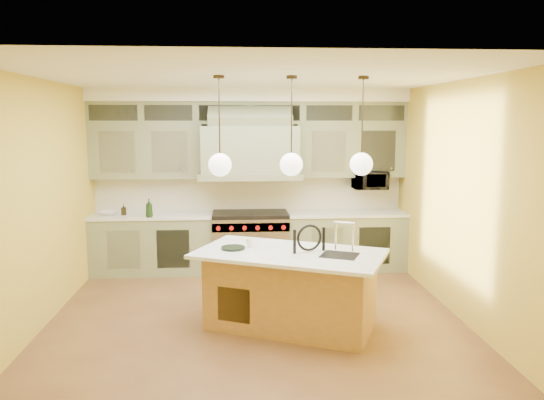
{
  "coord_description": "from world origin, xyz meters",
  "views": [
    {
      "loc": [
        -0.22,
        -6.17,
        2.42
      ],
      "look_at": [
        0.25,
        0.7,
        1.37
      ],
      "focal_mm": 35.0,
      "sensor_mm": 36.0,
      "label": 1
    }
  ],
  "objects": [
    {
      "name": "wall_back",
      "position": [
        0.0,
        2.5,
        1.45
      ],
      "size": [
        5.0,
        0.0,
        5.0
      ],
      "primitive_type": "plane",
      "rotation": [
        1.57,
        0.0,
        0.0
      ],
      "color": "gold",
      "rests_on": "ground"
    },
    {
      "name": "oil_bottle_b",
      "position": [
        -1.99,
        2.15,
        1.02
      ],
      "size": [
        0.09,
        0.09,
        0.17
      ],
      "primitive_type": "imported",
      "rotation": [
        0.0,
        0.0,
        0.13
      ],
      "color": "black",
      "rests_on": "back_cabinetry"
    },
    {
      "name": "floor",
      "position": [
        0.0,
        0.0,
        0.0
      ],
      "size": [
        5.0,
        5.0,
        0.0
      ],
      "primitive_type": "plane",
      "color": "brown",
      "rests_on": "ground"
    },
    {
      "name": "microwave",
      "position": [
        1.95,
        2.25,
        1.45
      ],
      "size": [
        0.54,
        0.37,
        0.3
      ],
      "primitive_type": "imported",
      "color": "black",
      "rests_on": "back_cabinetry"
    },
    {
      "name": "wall_left",
      "position": [
        -2.5,
        0.0,
        1.45
      ],
      "size": [
        0.0,
        5.0,
        5.0
      ],
      "primitive_type": "plane",
      "rotation": [
        1.57,
        0.0,
        1.57
      ],
      "color": "gold",
      "rests_on": "ground"
    },
    {
      "name": "range",
      "position": [
        0.0,
        2.14,
        0.49
      ],
      "size": [
        1.2,
        0.74,
        0.96
      ],
      "color": "silver",
      "rests_on": "floor"
    },
    {
      "name": "ceiling",
      "position": [
        0.0,
        0.0,
        2.9
      ],
      "size": [
        5.0,
        5.0,
        0.0
      ],
      "primitive_type": "plane",
      "rotation": [
        3.14,
        0.0,
        0.0
      ],
      "color": "white",
      "rests_on": "wall_back"
    },
    {
      "name": "cup",
      "position": [
        -0.06,
        -0.02,
        0.97
      ],
      "size": [
        0.13,
        0.13,
        0.1
      ],
      "primitive_type": "imported",
      "rotation": [
        0.0,
        0.0,
        -0.17
      ],
      "color": "white",
      "rests_on": "kitchen_island"
    },
    {
      "name": "wall_front",
      "position": [
        0.0,
        -2.5,
        1.45
      ],
      "size": [
        5.0,
        0.0,
        5.0
      ],
      "primitive_type": "plane",
      "rotation": [
        -1.57,
        0.0,
        0.0
      ],
      "color": "gold",
      "rests_on": "ground"
    },
    {
      "name": "pendant_right",
      "position": [
        1.2,
        -0.25,
        1.95
      ],
      "size": [
        0.26,
        0.26,
        1.11
      ],
      "color": "#2D2319",
      "rests_on": "ceiling"
    },
    {
      "name": "pendant_center",
      "position": [
        0.4,
        -0.25,
        1.95
      ],
      "size": [
        0.26,
        0.26,
        1.11
      ],
      "color": "#2D2319",
      "rests_on": "ceiling"
    },
    {
      "name": "wall_right",
      "position": [
        2.5,
        0.0,
        1.45
      ],
      "size": [
        0.0,
        5.0,
        5.0
      ],
      "primitive_type": "plane",
      "rotation": [
        1.57,
        0.0,
        -1.57
      ],
      "color": "gold",
      "rests_on": "ground"
    },
    {
      "name": "back_cabinetry",
      "position": [
        0.0,
        2.23,
        1.43
      ],
      "size": [
        5.0,
        0.77,
        2.9
      ],
      "color": "#727A5A",
      "rests_on": "floor"
    },
    {
      "name": "counter_stool",
      "position": [
        0.65,
        -0.46,
        0.71
      ],
      "size": [
        0.55,
        0.55,
        1.24
      ],
      "rotation": [
        0.0,
        0.0,
        0.32
      ],
      "color": "black",
      "rests_on": "floor"
    },
    {
      "name": "oil_bottle_a",
      "position": [
        -1.56,
        1.92,
        1.08
      ],
      "size": [
        0.11,
        0.11,
        0.29
      ],
      "primitive_type": "imported",
      "rotation": [
        0.0,
        0.0,
        0.01
      ],
      "color": "black",
      "rests_on": "back_cabinetry"
    },
    {
      "name": "pendant_left",
      "position": [
        -0.4,
        -0.25,
        1.95
      ],
      "size": [
        0.26,
        0.26,
        1.11
      ],
      "color": "#2D2319",
      "rests_on": "ceiling"
    },
    {
      "name": "fruit_bowl",
      "position": [
        -2.22,
        2.15,
        0.97
      ],
      "size": [
        0.3,
        0.3,
        0.06
      ],
      "primitive_type": "imported",
      "rotation": [
        0.0,
        0.0,
        -0.16
      ],
      "color": "white",
      "rests_on": "back_cabinetry"
    },
    {
      "name": "kitchen_island",
      "position": [
        0.4,
        -0.25,
        0.47
      ],
      "size": [
        2.39,
        1.9,
        1.35
      ],
      "rotation": [
        0.0,
        0.0,
        -0.42
      ],
      "color": "olive",
      "rests_on": "floor"
    }
  ]
}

